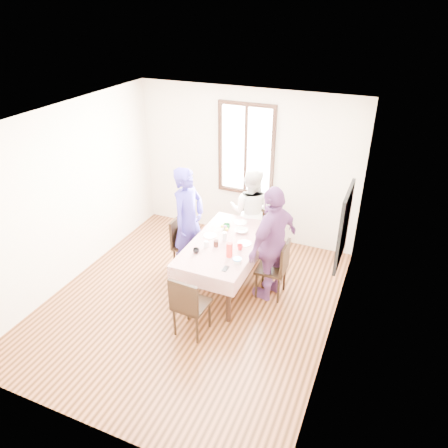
{
  "coord_description": "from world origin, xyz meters",
  "views": [
    {
      "loc": [
        2.39,
        -4.39,
        4.02
      ],
      "look_at": [
        0.3,
        0.55,
        1.1
      ],
      "focal_mm": 34.1,
      "sensor_mm": 36.0,
      "label": 1
    }
  ],
  "objects": [
    {
      "name": "plate_far",
      "position": [
        0.29,
        1.27,
        0.77
      ],
      "size": [
        0.2,
        0.2,
        0.01
      ],
      "primitive_type": "cylinder",
      "color": "white",
      "rests_on": "tablecloth"
    },
    {
      "name": "window_frame",
      "position": [
        0.0,
        2.23,
        1.65
      ],
      "size": [
        1.02,
        0.06,
        1.62
      ],
      "primitive_type": "cube",
      "color": "black",
      "rests_on": "back_wall"
    },
    {
      "name": "butter_tub",
      "position": [
        0.65,
        0.17,
        0.79
      ],
      "size": [
        0.11,
        0.11,
        0.05
      ],
      "primitive_type": "cylinder",
      "color": "white",
      "rests_on": "tablecloth"
    },
    {
      "name": "ground",
      "position": [
        0.0,
        0.0,
        0.0
      ],
      "size": [
        4.5,
        4.5,
        0.0
      ],
      "primitive_type": "plane",
      "color": "black",
      "rests_on": "ground"
    },
    {
      "name": "window_pane",
      "position": [
        0.0,
        2.24,
        1.65
      ],
      "size": [
        0.9,
        0.02,
        1.5
      ],
      "primitive_type": "cube",
      "color": "white",
      "rests_on": "back_wall"
    },
    {
      "name": "chair_near",
      "position": [
        0.3,
        -0.53,
        0.46
      ],
      "size": [
        0.44,
        0.44,
        0.91
      ],
      "primitive_type": "cube",
      "rotation": [
        0.0,
        0.0,
        -0.06
      ],
      "color": "black",
      "rests_on": "ground"
    },
    {
      "name": "mug_black",
      "position": [
        0.03,
        0.17,
        0.8
      ],
      "size": [
        0.1,
        0.1,
        0.07
      ],
      "primitive_type": "imported",
      "rotation": [
        0.0,
        0.0,
        0.11
      ],
      "color": "black",
      "rests_on": "tablecloth"
    },
    {
      "name": "back_wall",
      "position": [
        0.0,
        2.25,
        1.35
      ],
      "size": [
        4.0,
        0.0,
        4.0
      ],
      "primitive_type": "plane",
      "rotation": [
        1.57,
        0.0,
        0.0
      ],
      "color": "beige",
      "rests_on": "ground"
    },
    {
      "name": "jam_jar",
      "position": [
        0.21,
        0.45,
        0.81
      ],
      "size": [
        0.07,
        0.07,
        0.1
      ],
      "primitive_type": "cylinder",
      "color": "black",
      "rests_on": "tablecloth"
    },
    {
      "name": "dining_table",
      "position": [
        0.3,
        0.6,
        0.38
      ],
      "size": [
        0.86,
        1.65,
        0.75
      ],
      "primitive_type": "cube",
      "color": "black",
      "rests_on": "ground"
    },
    {
      "name": "mug_green",
      "position": [
        0.16,
        0.99,
        0.81
      ],
      "size": [
        0.15,
        0.15,
        0.09
      ],
      "primitive_type": "imported",
      "rotation": [
        0.0,
        0.0,
        -0.45
      ],
      "color": "#0C7226",
      "rests_on": "tablecloth"
    },
    {
      "name": "person_far",
      "position": [
        0.3,
        1.72,
        0.77
      ],
      "size": [
        0.79,
        0.64,
        1.54
      ],
      "primitive_type": "imported",
      "rotation": [
        0.0,
        0.0,
        3.22
      ],
      "color": "white",
      "rests_on": "ground"
    },
    {
      "name": "smartphone",
      "position": [
        0.57,
        -0.03,
        0.77
      ],
      "size": [
        0.07,
        0.14,
        0.01
      ],
      "primitive_type": "cube",
      "color": "black",
      "rests_on": "tablecloth"
    },
    {
      "name": "flower_vase",
      "position": [
        0.26,
        0.66,
        0.83
      ],
      "size": [
        0.07,
        0.07,
        0.13
      ],
      "primitive_type": "cylinder",
      "color": "silver",
      "rests_on": "tablecloth"
    },
    {
      "name": "person_right",
      "position": [
        0.99,
        0.65,
        0.88
      ],
      "size": [
        0.74,
        1.12,
        1.76
      ],
      "primitive_type": "imported",
      "rotation": [
        0.0,
        0.0,
        -1.9
      ],
      "color": "#623367",
      "rests_on": "ground"
    },
    {
      "name": "tablecloth",
      "position": [
        0.3,
        0.6,
        0.76
      ],
      "size": [
        0.98,
        1.77,
        0.01
      ],
      "primitive_type": "cube",
      "color": "#590403",
      "rests_on": "dining_table"
    },
    {
      "name": "drinking_glass",
      "position": [
        0.09,
        0.38,
        0.81
      ],
      "size": [
        0.07,
        0.07,
        0.09
      ],
      "primitive_type": "cylinder",
      "color": "silver",
      "rests_on": "tablecloth"
    },
    {
      "name": "butter_lid",
      "position": [
        0.65,
        0.17,
        0.82
      ],
      "size": [
        0.12,
        0.12,
        0.01
      ],
      "primitive_type": "cylinder",
      "color": "blue",
      "rests_on": "butter_tub"
    },
    {
      "name": "serving_bowl",
      "position": [
        0.4,
        0.98,
        0.79
      ],
      "size": [
        0.23,
        0.23,
        0.05
      ],
      "primitive_type": "imported",
      "rotation": [
        0.0,
        0.0,
        0.2
      ],
      "color": "white",
      "rests_on": "tablecloth"
    },
    {
      "name": "juice_carton",
      "position": [
        0.5,
        0.27,
        0.87
      ],
      "size": [
        0.07,
        0.07,
        0.22
      ],
      "primitive_type": "cube",
      "color": "red",
      "rests_on": "tablecloth"
    },
    {
      "name": "chair_left",
      "position": [
        -0.42,
        0.76,
        0.46
      ],
      "size": [
        0.43,
        0.43,
        0.91
      ],
      "primitive_type": "cube",
      "rotation": [
        0.0,
        0.0,
        -1.54
      ],
      "color": "black",
      "rests_on": "ground"
    },
    {
      "name": "flower_bunch",
      "position": [
        0.26,
        0.66,
        0.94
      ],
      "size": [
        0.09,
        0.09,
        0.1
      ],
      "primitive_type": null,
      "color": "yellow",
      "rests_on": "flower_vase"
    },
    {
      "name": "mug_flag",
      "position": [
        0.57,
        0.5,
        0.8
      ],
      "size": [
        0.12,
        0.12,
        0.08
      ],
      "primitive_type": "imported",
      "rotation": [
        0.0,
        0.0,
        0.4
      ],
      "color": "red",
      "rests_on": "tablecloth"
    },
    {
      "name": "plate_right",
      "position": [
        0.58,
        0.68,
        0.77
      ],
      "size": [
        0.2,
        0.2,
        0.01
      ],
      "primitive_type": "cylinder",
      "color": "white",
      "rests_on": "tablecloth"
    },
    {
      "name": "person_left",
      "position": [
        -0.4,
        0.76,
        0.89
      ],
      "size": [
        0.54,
        0.71,
        1.78
      ],
      "primitive_type": "imported",
      "rotation": [
        0.0,
        0.0,
        1.39
      ],
      "color": "#34298B",
      "rests_on": "ground"
    },
    {
      "name": "plate_left",
      "position": [
        0.0,
        0.69,
        0.77
      ],
      "size": [
        0.2,
        0.2,
        0.01
      ],
      "primitive_type": "cylinder",
      "color": "white",
      "rests_on": "tablecloth"
    },
    {
      "name": "chair_far",
      "position": [
        0.3,
        1.74,
        0.46
      ],
      "size": [
        0.42,
        0.42,
        0.91
      ],
      "primitive_type": "cube",
      "rotation": [
        0.0,
        0.0,
        3.13
      ],
      "color": "black",
      "rests_on": "ground"
    },
    {
      "name": "right_wall",
      "position": [
        2.0,
        0.0,
        1.35
      ],
      "size": [
        0.0,
        4.5,
        4.5
      ],
      "primitive_type": "plane",
      "rotation": [
        1.57,
        0.0,
        -1.57
      ],
      "color": "beige",
      "rests_on": "ground"
    },
    {
      "name": "art_poster",
      "position": [
        1.98,
        0.3,
        1.55
      ],
      "size": [
        0.04,
        0.76,
        0.96
      ],
      "primitive_type": "cube",
      "color": "red",
      "rests_on": "right_wall"
    },
    {
      "name": "chair_right",
      "position": [
        1.01,
        0.65,
        0.46
      ],
      "size": [
        0.43,
        0.43,
        0.91
      ],
      "primitive_type": "cube",
      "rotation": [
        0.0,
        0.0,
        1.59
      ],
      "color": "black",
      "rests_on": "ground"
    }
  ]
}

